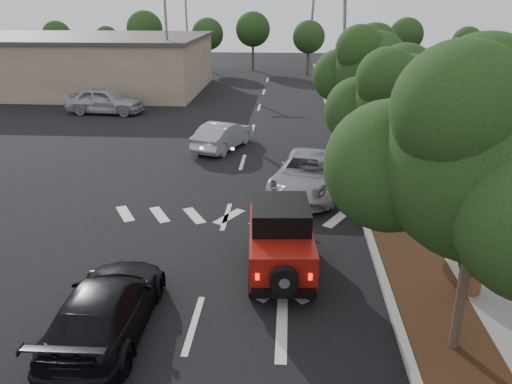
{
  "coord_description": "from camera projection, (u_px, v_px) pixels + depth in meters",
  "views": [
    {
      "loc": [
        2.05,
        -9.33,
        6.93
      ],
      "look_at": [
        1.22,
        3.0,
        2.1
      ],
      "focal_mm": 35.0,
      "sensor_mm": 36.0,
      "label": 1
    }
  ],
  "objects": [
    {
      "name": "ground",
      "position": [
        194.0,
        325.0,
        11.32
      ],
      "size": [
        120.0,
        120.0,
        0.0
      ],
      "primitive_type": "plane",
      "color": "black",
      "rests_on": "ground"
    },
    {
      "name": "curb",
      "position": [
        346.0,
        163.0,
        22.16
      ],
      "size": [
        0.2,
        70.0,
        0.15
      ],
      "primitive_type": "cube",
      "color": "#9E9B93",
      "rests_on": "ground"
    },
    {
      "name": "planting_strip",
      "position": [
        368.0,
        164.0,
        22.1
      ],
      "size": [
        1.8,
        70.0,
        0.12
      ],
      "primitive_type": "cube",
      "color": "black",
      "rests_on": "ground"
    },
    {
      "name": "sidewalk",
      "position": [
        412.0,
        164.0,
        21.98
      ],
      "size": [
        2.0,
        70.0,
        0.12
      ],
      "primitive_type": "cube",
      "color": "gray",
      "rests_on": "ground"
    },
    {
      "name": "hedge",
      "position": [
        445.0,
        158.0,
        21.77
      ],
      "size": [
        0.8,
        70.0,
        0.8
      ],
      "primitive_type": "cube",
      "color": "black",
      "rests_on": "ground"
    },
    {
      "name": "commercial_building",
      "position": [
        62.0,
        64.0,
        39.48
      ],
      "size": [
        22.0,
        12.0,
        4.0
      ],
      "primitive_type": "cube",
      "color": "gray",
      "rests_on": "ground"
    },
    {
      "name": "transmission_tower",
      "position": [
        326.0,
        64.0,
        55.55
      ],
      "size": [
        7.0,
        4.0,
        28.0
      ],
      "primitive_type": null,
      "color": "slate",
      "rests_on": "ground"
    },
    {
      "name": "street_tree_near",
      "position": [
        452.0,
        350.0,
        10.51
      ],
      "size": [
        3.8,
        3.8,
        5.92
      ],
      "primitive_type": null,
      "color": "black",
      "rests_on": "ground"
    },
    {
      "name": "street_tree_mid",
      "position": [
        391.0,
        215.0,
        17.01
      ],
      "size": [
        3.2,
        3.2,
        5.32
      ],
      "primitive_type": null,
      "color": "black",
      "rests_on": "ground"
    },
    {
      "name": "street_tree_far",
      "position": [
        365.0,
        158.0,
        23.05
      ],
      "size": [
        3.4,
        3.4,
        5.62
      ],
      "primitive_type": null,
      "color": "black",
      "rests_on": "ground"
    },
    {
      "name": "light_pole_a",
      "position": [
        171.0,
        101.0,
        35.89
      ],
      "size": [
        2.0,
        0.22,
        9.0
      ],
      "primitive_type": null,
      "color": "slate",
      "rests_on": "ground"
    },
    {
      "name": "light_pole_b",
      "position": [
        189.0,
        76.0,
        47.11
      ],
      "size": [
        2.0,
        0.22,
        9.0
      ],
      "primitive_type": null,
      "color": "slate",
      "rests_on": "ground"
    },
    {
      "name": "red_jeep",
      "position": [
        280.0,
        237.0,
        13.31
      ],
      "size": [
        1.86,
        3.77,
        1.89
      ],
      "rotation": [
        0.0,
        0.0,
        0.07
      ],
      "color": "black",
      "rests_on": "ground"
    },
    {
      "name": "silver_suv_ahead",
      "position": [
        309.0,
        174.0,
        18.82
      ],
      "size": [
        3.53,
        5.63,
        1.45
      ],
      "primitive_type": "imported",
      "rotation": [
        0.0,
        0.0,
        -0.23
      ],
      "color": "#9D9FA4",
      "rests_on": "ground"
    },
    {
      "name": "black_suv_oncoming",
      "position": [
        106.0,
        308.0,
        10.82
      ],
      "size": [
        1.87,
        4.49,
        1.3
      ],
      "primitive_type": "imported",
      "rotation": [
        0.0,
        0.0,
        3.15
      ],
      "color": "black",
      "rests_on": "ground"
    },
    {
      "name": "silver_sedan_oncoming",
      "position": [
        223.0,
        135.0,
        24.26
      ],
      "size": [
        2.74,
        4.29,
        1.34
      ],
      "primitive_type": "imported",
      "rotation": [
        0.0,
        0.0,
        2.79
      ],
      "color": "#A1A3A9",
      "rests_on": "ground"
    },
    {
      "name": "parked_suv",
      "position": [
        105.0,
        101.0,
        31.63
      ],
      "size": [
        4.99,
        2.35,
        1.65
      ],
      "primitive_type": "imported",
      "rotation": [
        0.0,
        0.0,
        1.49
      ],
      "color": "#AAACB2",
      "rests_on": "ground"
    },
    {
      "name": "terracotta_planter",
      "position": [
        472.0,
        267.0,
        12.15
      ],
      "size": [
        0.69,
        0.69,
        1.2
      ],
      "rotation": [
        0.0,
        0.0,
        -0.09
      ],
      "color": "brown",
      "rests_on": "ground"
    }
  ]
}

